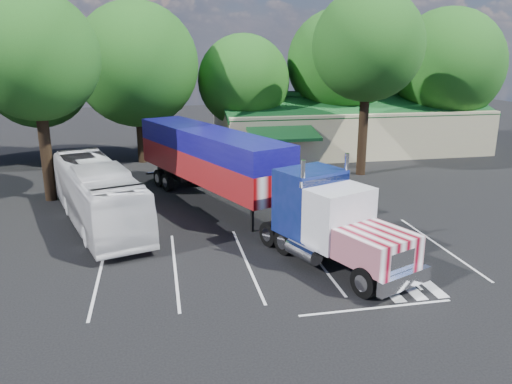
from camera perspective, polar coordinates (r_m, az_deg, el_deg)
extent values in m
plane|color=black|center=(28.22, -3.24, -3.15)|extent=(120.00, 120.00, 0.00)
cube|color=#BCAD8C|center=(48.33, 10.36, 7.14)|extent=(24.00, 11.00, 4.00)
cube|color=#165023|center=(45.81, 11.62, 9.75)|extent=(24.20, 6.25, 2.10)
cube|color=#165023|center=(50.25, 9.50, 10.39)|extent=(24.20, 6.25, 2.10)
cube|color=#BCAD8C|center=(40.66, 2.67, 4.87)|extent=(5.00, 2.50, 2.80)
cube|color=#165023|center=(39.15, 3.16, 6.66)|extent=(5.40, 3.19, 0.80)
cylinder|color=black|center=(45.77, -23.03, 5.63)|extent=(0.70, 0.70, 4.00)
sphere|color=#1B4C15|center=(45.24, -23.75, 12.05)|extent=(8.40, 8.40, 8.40)
cylinder|color=black|center=(43.22, -12.99, 6.16)|extent=(0.70, 0.70, 4.30)
sphere|color=#1B4C15|center=(42.65, -13.50, 13.98)|extent=(10.00, 10.00, 10.00)
cylinder|color=black|center=(45.19, -1.39, 6.53)|extent=(0.70, 0.70, 3.60)
sphere|color=#1B4C15|center=(44.65, -1.43, 12.61)|extent=(8.00, 8.00, 8.00)
cylinder|color=black|center=(47.94, 9.25, 7.42)|extent=(0.70, 0.70, 4.50)
sphere|color=#1B4C15|center=(47.44, 9.57, 14.42)|extent=(9.60, 9.60, 9.60)
cylinder|color=black|center=(51.29, 20.32, 6.85)|extent=(0.70, 0.70, 3.90)
sphere|color=#1B4C15|center=(50.78, 20.97, 13.37)|extent=(10.40, 10.40, 10.40)
cylinder|color=black|center=(33.72, -22.85, 4.07)|extent=(0.70, 0.70, 6.00)
sphere|color=#1B4C15|center=(33.13, -23.97, 14.00)|extent=(7.60, 7.60, 7.60)
cylinder|color=black|center=(38.52, 12.11, 6.70)|extent=(0.70, 0.70, 6.50)
sphere|color=#1B4C15|center=(38.05, 12.68, 16.02)|extent=(8.00, 8.00, 8.00)
cube|color=black|center=(22.70, 8.56, -5.96)|extent=(4.02, 7.56, 0.28)
cube|color=white|center=(20.18, 16.61, -9.74)|extent=(2.66, 1.33, 0.61)
cube|color=white|center=(20.03, 16.27, -7.82)|extent=(1.27, 0.64, 1.00)
cube|color=white|center=(20.70, 13.62, -6.16)|extent=(3.37, 3.43, 1.27)
cube|color=silver|center=(21.90, 9.49, -2.82)|extent=(3.23, 2.70, 2.54)
cube|color=black|center=(21.25, 10.88, -1.91)|extent=(2.38, 1.07, 1.11)
cube|color=white|center=(22.15, 8.00, 1.35)|extent=(2.69, 1.22, 0.28)
cube|color=#0B1C4F|center=(23.24, 6.15, -1.01)|extent=(3.41, 3.11, 2.99)
cylinder|color=white|center=(21.61, 5.30, -1.22)|extent=(0.26, 0.26, 3.76)
cylinder|color=white|center=(23.25, 10.16, -0.17)|extent=(0.26, 0.26, 3.76)
cylinder|color=white|center=(21.86, 5.45, -6.73)|extent=(1.36, 1.91, 0.73)
cylinder|color=white|center=(23.75, 11.05, -5.07)|extent=(1.36, 1.91, 0.73)
cube|color=white|center=(30.97, -5.38, 3.12)|extent=(8.14, 14.16, 1.66)
cube|color=#100B6B|center=(30.67, -5.46, 5.84)|extent=(8.14, 14.16, 1.33)
cube|color=black|center=(35.34, -8.97, 2.22)|extent=(2.72, 4.08, 0.39)
cube|color=black|center=(26.10, -0.43, -2.95)|extent=(0.17, 0.17, 1.55)
cube|color=black|center=(26.94, 2.31, -2.34)|extent=(0.17, 0.17, 1.55)
cube|color=white|center=(37.70, -10.60, 2.32)|extent=(2.50, 1.15, 0.13)
cylinder|color=black|center=(19.97, 12.32, -10.05)|extent=(0.83, 1.27, 1.22)
cylinder|color=black|center=(21.58, 16.65, -8.32)|extent=(0.83, 1.27, 1.22)
cylinder|color=black|center=(23.41, 3.31, -5.69)|extent=(0.83, 1.27, 1.22)
cylinder|color=black|center=(24.80, 7.59, -4.53)|extent=(0.83, 1.27, 1.22)
cylinder|color=black|center=(24.32, 1.56, -4.81)|extent=(0.83, 1.27, 1.22)
cylinder|color=black|center=(25.66, 5.79, -3.76)|extent=(0.83, 1.27, 1.22)
cylinder|color=black|center=(34.17, -10.06, 1.12)|extent=(0.83, 1.27, 1.22)
cylinder|color=black|center=(35.14, -6.62, 1.67)|extent=(0.83, 1.27, 1.22)
cylinder|color=black|center=(35.36, -10.95, 1.57)|extent=(0.83, 1.27, 1.22)
cylinder|color=black|center=(36.29, -7.59, 2.10)|extent=(0.83, 1.27, 1.22)
imported|color=black|center=(24.96, 2.59, -3.74)|extent=(0.53, 0.68, 1.64)
imported|color=black|center=(30.19, 6.86, -0.96)|extent=(1.18, 1.99, 0.99)
imported|color=silver|center=(28.36, -17.64, -0.22)|extent=(6.36, 12.43, 3.38)
imported|color=#A5A6AD|center=(38.87, 1.86, 3.25)|extent=(4.28, 2.41, 1.33)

